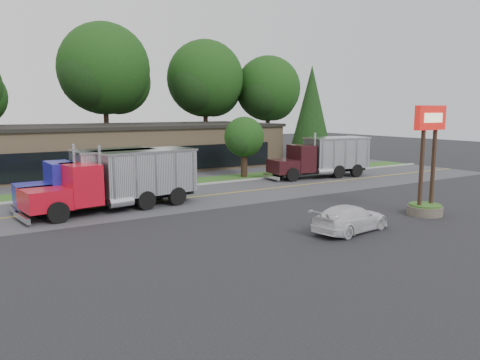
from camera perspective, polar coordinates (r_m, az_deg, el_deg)
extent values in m
plane|color=#2C2C30|center=(22.37, -0.09, -6.27)|extent=(140.00, 140.00, 0.00)
cube|color=#505054|center=(30.16, -9.29, -2.48)|extent=(60.00, 8.00, 0.02)
cube|color=gold|center=(30.16, -9.29, -2.48)|extent=(60.00, 0.12, 0.01)
cube|color=#9E9E99|center=(34.01, -12.09, -1.31)|extent=(60.00, 0.30, 0.12)
cube|color=#3A6522|center=(35.68, -13.10, -0.88)|extent=(60.00, 3.40, 0.03)
cube|color=#505054|center=(40.38, -15.47, 0.12)|extent=(60.00, 7.00, 0.02)
cube|color=#9F8161|center=(46.44, -15.39, 3.68)|extent=(32.00, 12.00, 4.00)
cylinder|color=#6B6054|center=(27.67, 21.60, -3.46)|extent=(1.90, 1.90, 0.50)
cylinder|color=#3A6522|center=(27.61, 21.63, -2.85)|extent=(1.70, 1.70, 0.10)
cube|color=#332116|center=(26.90, 21.25, 1.31)|extent=(0.16, 0.16, 5.00)
cube|color=#332116|center=(27.71, 22.47, 1.44)|extent=(0.16, 0.16, 5.00)
cube|color=red|center=(27.12, 22.19, 7.04)|extent=(2.20, 0.35, 1.30)
cube|color=beige|center=(27.02, 22.52, 7.02)|extent=(1.50, 0.04, 0.50)
cube|color=beige|center=(27.24, 21.86, 7.06)|extent=(1.50, 0.04, 0.50)
cylinder|color=#382619|center=(54.61, -15.91, 5.12)|extent=(0.56, 0.56, 5.47)
sphere|color=#103B10|center=(54.71, -16.24, 12.90)|extent=(10.00, 10.00, 10.00)
sphere|color=#103B10|center=(56.37, -14.68, 11.55)|extent=(7.50, 7.50, 7.50)
sphere|color=black|center=(53.31, -17.55, 11.95)|extent=(6.87, 6.87, 6.87)
cylinder|color=#382619|center=(58.29, -4.20, 5.44)|extent=(0.56, 0.56, 5.09)
sphere|color=#103B10|center=(58.32, -4.27, 12.23)|extent=(9.31, 9.31, 9.31)
sphere|color=#103B10|center=(60.12, -3.30, 11.02)|extent=(6.98, 6.98, 6.98)
sphere|color=black|center=(56.82, -5.16, 11.44)|extent=(6.40, 6.40, 6.40)
cylinder|color=#382619|center=(60.86, 3.38, 5.31)|extent=(0.56, 0.56, 4.51)
sphere|color=#103B10|center=(60.82, 3.43, 11.07)|extent=(8.24, 8.24, 8.24)
sphere|color=#103B10|center=(62.52, 4.03, 10.05)|extent=(6.18, 6.18, 6.18)
sphere|color=black|center=(59.41, 2.85, 10.39)|extent=(5.67, 5.67, 5.67)
cylinder|color=#382619|center=(48.36, 8.54, 2.29)|extent=(0.44, 0.44, 1.00)
cone|color=black|center=(48.08, 8.68, 8.29)|extent=(4.44, 4.44, 9.09)
cylinder|color=#382619|center=(39.93, 0.51, 1.68)|extent=(0.56, 0.56, 1.86)
sphere|color=#103B10|center=(39.71, 0.51, 5.29)|extent=(3.39, 3.39, 3.39)
sphere|color=#103B10|center=(40.44, 0.94, 4.75)|extent=(2.55, 2.55, 2.55)
sphere|color=black|center=(39.17, 0.11, 4.78)|extent=(2.33, 2.33, 2.33)
cube|color=black|center=(27.95, -14.37, -2.33)|extent=(9.61, 2.20, 0.28)
cube|color=red|center=(26.38, -22.59, -2.15)|extent=(2.56, 2.57, 1.10)
cube|color=red|center=(26.88, -18.86, -0.47)|extent=(1.95, 2.59, 2.20)
cube|color=black|center=(26.57, -20.36, 0.23)|extent=(0.32, 2.09, 0.90)
cube|color=silver|center=(28.45, -11.45, 0.92)|extent=(5.99, 3.20, 2.50)
cube|color=silver|center=(28.31, -11.53, 3.53)|extent=(6.15, 3.37, 0.12)
cylinder|color=black|center=(27.62, -22.82, -2.87)|extent=(1.14, 0.49, 1.10)
cylinder|color=black|center=(25.47, -21.30, -3.71)|extent=(1.14, 0.49, 1.10)
cylinder|color=black|center=(29.87, -11.72, -1.55)|extent=(1.14, 0.49, 1.10)
cylinder|color=black|center=(27.89, -9.49, -2.20)|extent=(1.14, 0.49, 1.10)
cube|color=black|center=(28.94, -17.47, -2.09)|extent=(7.56, 1.21, 0.28)
cube|color=#1B1C95|center=(28.11, -23.92, -1.60)|extent=(1.87, 2.35, 1.10)
cube|color=#1B1C95|center=(28.31, -21.07, -0.14)|extent=(1.38, 2.44, 2.20)
cube|color=black|center=(28.13, -22.25, 0.56)|extent=(0.12, 2.10, 0.90)
cube|color=silver|center=(29.11, -15.14, 0.96)|extent=(4.57, 2.63, 2.50)
cube|color=silver|center=(28.97, -15.24, 3.51)|extent=(4.73, 2.78, 0.12)
cylinder|color=black|center=(29.35, -23.95, -2.29)|extent=(1.11, 0.38, 1.10)
cylinder|color=black|center=(27.13, -23.08, -3.08)|extent=(1.11, 0.38, 1.10)
cylinder|color=black|center=(30.51, -15.16, -1.46)|extent=(1.11, 0.38, 1.10)
cylinder|color=black|center=(28.37, -13.64, -2.14)|extent=(1.11, 0.38, 1.10)
cube|color=black|center=(40.45, 9.90, 1.13)|extent=(8.61, 2.18, 0.28)
cube|color=black|center=(38.42, 5.33, 1.66)|extent=(2.35, 2.56, 1.10)
cube|color=black|center=(39.20, 7.47, 2.65)|extent=(1.81, 2.58, 2.20)
cube|color=black|center=(38.83, 6.66, 3.20)|extent=(0.35, 2.09, 0.90)
cube|color=silver|center=(41.15, 11.66, 3.24)|extent=(5.41, 3.19, 2.50)
cube|color=silver|center=(41.05, 11.72, 5.05)|extent=(5.58, 3.36, 0.12)
cylinder|color=black|center=(39.57, 4.72, 1.07)|extent=(1.14, 0.50, 1.10)
cylinder|color=black|center=(37.60, 6.43, 0.65)|extent=(1.14, 0.50, 1.10)
cylinder|color=black|center=(42.45, 11.10, 1.45)|extent=(1.14, 0.50, 1.10)
cylinder|color=black|center=(40.61, 12.98, 1.07)|extent=(1.14, 0.50, 1.10)
imported|color=silver|center=(22.78, 13.32, -4.58)|extent=(4.61, 2.43, 1.27)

